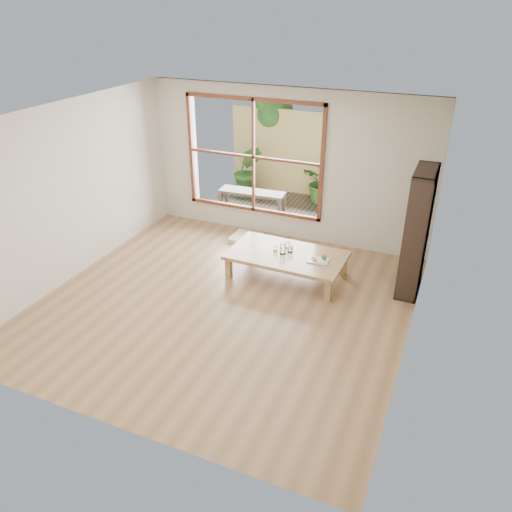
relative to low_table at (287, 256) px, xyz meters
The scene contains 15 objects.
ground 1.24m from the low_table, 116.70° to the right, with size 5.00×5.00×0.00m, color #A87D54.
low_table is the anchor object (origin of this frame).
floor_cushion 1.48m from the low_table, 140.15° to the left, with size 0.48×0.48×0.07m, color white.
bookshelf 1.92m from the low_table, 11.60° to the left, with size 0.29×0.83×1.83m, color #30221A.
glass_tall 0.14m from the low_table, 156.19° to the right, with size 0.09×0.09×0.16m, color silver.
glass_mid 0.13m from the low_table, 68.13° to the left, with size 0.07×0.07×0.10m, color silver.
glass_short 0.23m from the low_table, 107.97° to the left, with size 0.08×0.08×0.10m, color silver.
glass_small 0.22m from the low_table, behind, with size 0.06×0.06×0.08m, color silver.
food_tray 0.53m from the low_table, ahead, with size 0.33×0.25×0.10m.
deck 2.76m from the low_table, 114.49° to the left, with size 2.80×2.00×0.05m, color #3D342C.
garden_bench 2.64m from the low_table, 125.13° to the left, with size 1.33×0.46×0.42m.
bamboo_fence 3.72m from the low_table, 108.01° to the left, with size 2.80×0.06×1.80m, color #DAC570.
shrub_right 3.18m from the low_table, 96.39° to the left, with size 0.79×0.69×0.88m, color #386926.
shrub_left 3.60m from the low_table, 123.58° to the left, with size 0.59×0.47×1.07m, color #386926.
garden_tree 4.40m from the low_table, 115.55° to the left, with size 1.04×0.85×2.22m.
Camera 1 is at (2.75, -5.32, 3.89)m, focal length 35.00 mm.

